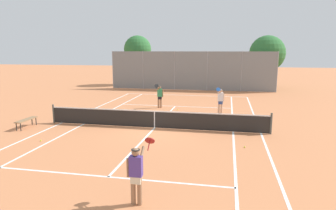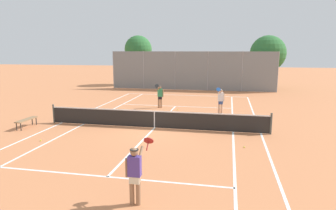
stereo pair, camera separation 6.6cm
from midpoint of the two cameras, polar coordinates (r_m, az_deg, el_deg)
ground_plane at (r=16.12m, az=-2.47°, el=-4.39°), size 120.00×120.00×0.00m
court_line_markings at (r=16.12m, az=-2.47°, el=-4.38°), size 11.10×23.90×0.01m
tennis_net at (r=16.00m, az=-2.49°, el=-2.63°), size 12.00×0.10×1.07m
player_near_side at (r=8.23m, az=-6.09°, el=-12.57°), size 0.65×0.74×1.77m
player_far_left at (r=21.50m, az=-1.46°, el=1.90°), size 0.50×0.86×1.77m
player_far_right at (r=19.88m, az=10.09°, el=1.03°), size 0.55×0.83×1.77m
loose_tennis_ball_0 at (r=20.80m, az=1.98°, el=-0.90°), size 0.07×0.07×0.07m
loose_tennis_ball_1 at (r=15.03m, az=-22.98°, el=-6.22°), size 0.07×0.07×0.07m
loose_tennis_ball_2 at (r=13.35m, az=14.46°, el=-7.77°), size 0.07×0.07×0.07m
loose_tennis_ball_3 at (r=20.35m, az=-7.68°, el=-1.24°), size 0.07×0.07×0.07m
courtside_bench at (r=17.81m, az=-25.27°, el=-2.62°), size 0.36×1.50×0.47m
back_fence at (r=30.99m, az=4.51°, el=6.50°), size 17.01×0.08×3.98m
tree_behind_left at (r=36.19m, az=-5.68°, el=10.39°), size 3.21×3.21×5.79m
tree_behind_right at (r=33.62m, az=18.42°, el=9.09°), size 3.74×3.74×5.63m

